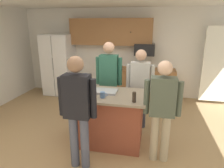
% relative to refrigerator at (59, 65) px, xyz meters
% --- Properties ---
extents(floor, '(7.04, 7.04, 0.00)m').
position_rel_refrigerator_xyz_m(floor, '(2.00, -2.38, -0.93)').
color(floor, tan).
rests_on(floor, ground).
extents(back_wall, '(6.40, 0.10, 2.60)m').
position_rel_refrigerator_xyz_m(back_wall, '(2.00, 0.42, 0.37)').
color(back_wall, white).
rests_on(back_wall, ground).
extents(french_door_window_panel, '(0.90, 0.06, 2.00)m').
position_rel_refrigerator_xyz_m(french_door_window_panel, '(4.60, 0.02, 0.17)').
color(french_door_window_panel, white).
rests_on(french_door_window_panel, ground).
extents(cabinet_run_upper, '(2.40, 0.38, 0.75)m').
position_rel_refrigerator_xyz_m(cabinet_run_upper, '(1.60, 0.22, 1.00)').
color(cabinet_run_upper, '#936038').
extents(cabinet_run_lower, '(1.80, 0.63, 0.90)m').
position_rel_refrigerator_xyz_m(cabinet_run_lower, '(2.60, 0.10, -0.48)').
color(cabinet_run_lower, '#936038').
rests_on(cabinet_run_lower, ground).
extents(refrigerator, '(0.87, 0.76, 1.86)m').
position_rel_refrigerator_xyz_m(refrigerator, '(0.00, 0.00, 0.00)').
color(refrigerator, white).
rests_on(refrigerator, ground).
extents(microwave_over_range, '(0.56, 0.40, 0.32)m').
position_rel_refrigerator_xyz_m(microwave_over_range, '(2.60, 0.12, 0.52)').
color(microwave_over_range, black).
extents(kitchen_island, '(1.34, 0.90, 0.95)m').
position_rel_refrigerator_xyz_m(kitchen_island, '(2.11, -2.38, -0.45)').
color(kitchen_island, brown).
rests_on(kitchen_island, ground).
extents(person_host_foreground, '(0.57, 0.23, 1.74)m').
position_rel_refrigerator_xyz_m(person_host_foreground, '(1.83, -3.14, 0.08)').
color(person_host_foreground, '#4C5166').
rests_on(person_host_foreground, ground).
extents(person_guest_by_door, '(0.57, 0.22, 1.65)m').
position_rel_refrigerator_xyz_m(person_guest_by_door, '(3.03, -2.73, 0.02)').
color(person_guest_by_door, tan).
rests_on(person_guest_by_door, ground).
extents(person_guest_right, '(0.57, 0.24, 1.79)m').
position_rel_refrigerator_xyz_m(person_guest_right, '(1.94, -1.59, 0.12)').
color(person_guest_right, tan).
rests_on(person_guest_right, ground).
extents(person_guest_left, '(0.57, 0.22, 1.67)m').
position_rel_refrigerator_xyz_m(person_guest_left, '(2.62, -1.68, 0.03)').
color(person_guest_left, '#383842').
rests_on(person_guest_left, ground).
extents(mug_ceramic_white, '(0.13, 0.09, 0.10)m').
position_rel_refrigerator_xyz_m(mug_ceramic_white, '(2.06, -2.58, 0.08)').
color(mug_ceramic_white, '#4C6B99').
rests_on(mug_ceramic_white, kitchen_island).
extents(glass_pilsner, '(0.06, 0.06, 0.17)m').
position_rel_refrigerator_xyz_m(glass_pilsner, '(2.59, -2.67, 0.11)').
color(glass_pilsner, black).
rests_on(glass_pilsner, kitchen_island).
extents(glass_dark_ale, '(0.07, 0.07, 0.17)m').
position_rel_refrigerator_xyz_m(glass_dark_ale, '(1.78, -2.53, 0.11)').
color(glass_dark_ale, black).
rests_on(glass_dark_ale, kitchen_island).
extents(serving_tray, '(0.44, 0.30, 0.04)m').
position_rel_refrigerator_xyz_m(serving_tray, '(2.03, -2.32, 0.05)').
color(serving_tray, '#B7B7BC').
rests_on(serving_tray, kitchen_island).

